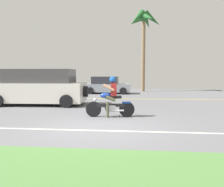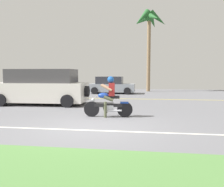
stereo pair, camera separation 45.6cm
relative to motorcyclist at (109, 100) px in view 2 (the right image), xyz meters
name	(u,v)px [view 2 (the right image)]	position (x,y,z in m)	size (l,w,h in m)	color
ground	(107,112)	(-0.26, 1.19, -0.68)	(56.00, 30.00, 0.04)	slate
lane_line_near	(88,130)	(-0.26, -2.19, -0.66)	(50.40, 0.12, 0.01)	silver
lane_line_far	(120,99)	(-0.26, 6.47, -0.66)	(50.40, 0.12, 0.01)	yellow
motorcyclist	(109,100)	(0.00, 0.00, 0.00)	(1.88, 0.61, 1.57)	black
suv_nearby	(42,87)	(-4.14, 3.09, 0.26)	(5.09, 2.30, 1.90)	white
parked_car_0	(41,84)	(-7.39, 9.92, 0.07)	(4.55, 2.06, 1.58)	beige
parked_car_1	(111,86)	(-1.39, 10.40, 0.00)	(3.71, 1.82, 1.41)	#8C939E
palm_tree_0	(149,24)	(1.71, 13.21, 5.49)	(3.18, 3.34, 7.45)	#846B4C
motorcyclist_distant	(23,88)	(-7.57, 7.30, -0.09)	(1.62, 0.53, 1.35)	black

